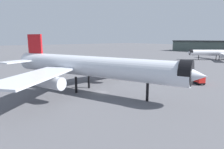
% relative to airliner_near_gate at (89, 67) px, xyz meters
% --- Properties ---
extents(ground, '(900.00, 900.00, 0.00)m').
position_rel_airliner_near_gate_xyz_m(ground, '(3.26, 2.08, -7.54)').
color(ground, '#56565B').
extents(airliner_near_gate, '(60.98, 54.46, 17.13)m').
position_rel_airliner_near_gate_xyz_m(airliner_near_gate, '(0.00, 0.00, 0.00)').
color(airliner_near_gate, silver).
rests_on(airliner_near_gate, ground).
extents(airliner_far_taxiway, '(33.58, 36.32, 12.10)m').
position_rel_airliner_near_gate_xyz_m(airliner_far_taxiway, '(-12.79, 119.73, -2.21)').
color(airliner_far_taxiway, white).
rests_on(airliner_far_taxiway, ground).
extents(service_truck_front, '(5.88, 4.87, 3.00)m').
position_rel_airliner_near_gate_xyz_m(service_truck_front, '(16.29, 34.68, -5.95)').
color(service_truck_front, black).
rests_on(service_truck_front, ground).
extents(baggage_cart_trailing, '(2.67, 2.32, 1.82)m').
position_rel_airliner_near_gate_xyz_m(baggage_cart_trailing, '(-0.69, 36.82, -6.57)').
color(baggage_cart_trailing, black).
rests_on(baggage_cart_trailing, ground).
extents(traffic_cone_near_nose, '(0.55, 0.55, 0.68)m').
position_rel_airliner_near_gate_xyz_m(traffic_cone_near_nose, '(-24.72, 25.96, -7.20)').
color(traffic_cone_near_nose, '#F2600C').
rests_on(traffic_cone_near_nose, ground).
extents(traffic_cone_wingtip, '(0.55, 0.55, 0.69)m').
position_rel_airliner_near_gate_xyz_m(traffic_cone_wingtip, '(10.51, 37.25, -7.20)').
color(traffic_cone_wingtip, '#F2600C').
rests_on(traffic_cone_wingtip, ground).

